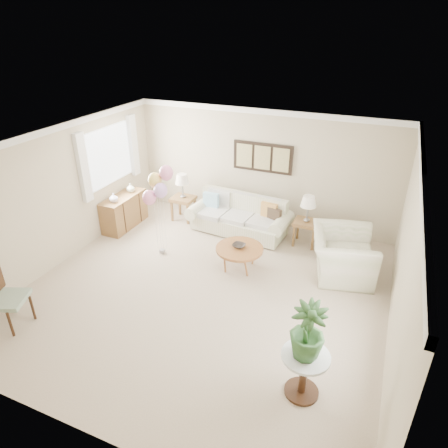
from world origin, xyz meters
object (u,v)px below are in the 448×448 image
at_px(sofa, 240,218).
at_px(coffee_table, 239,249).
at_px(balloon_cluster, 158,186).
at_px(accent_chair, 3,294).
at_px(armchair, 342,254).

bearing_deg(sofa, coffee_table, -69.27).
bearing_deg(balloon_cluster, accent_chair, -112.12).
relative_size(coffee_table, balloon_cluster, 0.48).
xyz_separation_m(coffee_table, balloon_cluster, (-1.63, -0.08, 1.05)).
bearing_deg(sofa, accent_chair, -117.72).
bearing_deg(accent_chair, balloon_cluster, 67.88).
bearing_deg(sofa, balloon_cluster, -126.79).
relative_size(accent_chair, balloon_cluster, 0.57).
distance_m(coffee_table, accent_chair, 3.96).
relative_size(sofa, accent_chair, 2.17).
xyz_separation_m(sofa, balloon_cluster, (-1.10, -1.48, 1.14)).
xyz_separation_m(sofa, coffee_table, (0.53, -1.40, 0.09)).
bearing_deg(accent_chair, coffee_table, 45.88).
distance_m(armchair, balloon_cluster, 3.65).
distance_m(armchair, accent_chair, 5.70).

